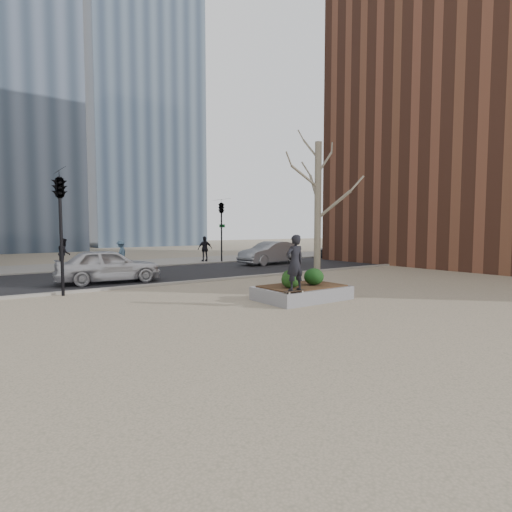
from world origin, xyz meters
TOP-DOWN VIEW (x-y plane):
  - ground at (0.00, 0.00)m, footprint 120.00×120.00m
  - street at (0.00, 10.00)m, footprint 60.00×8.00m
  - far_sidewalk at (0.00, 17.00)m, footprint 60.00×6.00m
  - planter at (1.00, 0.00)m, footprint 3.00×2.00m
  - planter_mulch at (1.00, 0.00)m, footprint 2.70×1.70m
  - sycamore_tree at (2.00, 0.30)m, footprint 2.80×2.80m
  - shrub_left at (0.28, -0.25)m, footprint 0.62×0.62m
  - shrub_middle at (0.70, 0.22)m, footprint 0.64×0.64m
  - shrub_right at (1.38, -0.18)m, footprint 0.68×0.68m
  - skateboard at (-0.10, -0.87)m, footprint 0.79×0.22m
  - skateboarder at (-0.10, -0.87)m, footprint 0.64×0.43m
  - police_car at (-3.19, 8.11)m, footprint 4.60×2.23m
  - car_silver at (8.25, 11.16)m, footprint 4.76×2.14m
  - car_third at (17.33, 12.83)m, footprint 4.96×2.82m
  - pedestrian_a at (-3.52, 16.51)m, footprint 0.87×1.01m
  - pedestrian_b at (-0.17, 16.21)m, footprint 1.16×1.17m
  - pedestrian_c at (5.74, 15.68)m, footprint 1.12×0.60m
  - traffic_light_near at (-5.50, 5.60)m, footprint 0.60×2.48m
  - traffic_light_far at (6.50, 14.60)m, footprint 0.60×2.48m
  - building_glass_b at (12.00, 48.00)m, footprint 15.00×15.00m

SIDE VIEW (x-z plane):
  - ground at x=0.00m, z-range 0.00..0.00m
  - street at x=0.00m, z-range 0.00..0.02m
  - far_sidewalk at x=0.00m, z-range 0.00..0.02m
  - planter at x=1.00m, z-range 0.00..0.45m
  - planter_mulch at x=1.00m, z-range 0.45..0.49m
  - skateboard at x=-0.10m, z-range 0.45..0.53m
  - car_third at x=17.33m, z-range 0.02..1.38m
  - shrub_left at x=0.28m, z-range 0.49..1.02m
  - shrub_middle at x=0.70m, z-range 0.49..1.03m
  - police_car at x=-3.19m, z-range 0.02..1.53m
  - shrub_right at x=1.38m, z-range 0.49..1.07m
  - car_silver at x=8.25m, z-range 0.02..1.54m
  - pedestrian_b at x=-0.17m, z-range 0.02..1.65m
  - pedestrian_a at x=-3.52m, z-range 0.02..1.82m
  - pedestrian_c at x=5.74m, z-range 0.02..1.85m
  - skateboarder at x=-0.10m, z-range 0.53..2.24m
  - traffic_light_near at x=-5.50m, z-range 0.00..4.50m
  - traffic_light_far at x=6.50m, z-range 0.00..4.50m
  - sycamore_tree at x=2.00m, z-range 0.49..7.09m
  - building_glass_b at x=12.00m, z-range 0.00..55.00m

